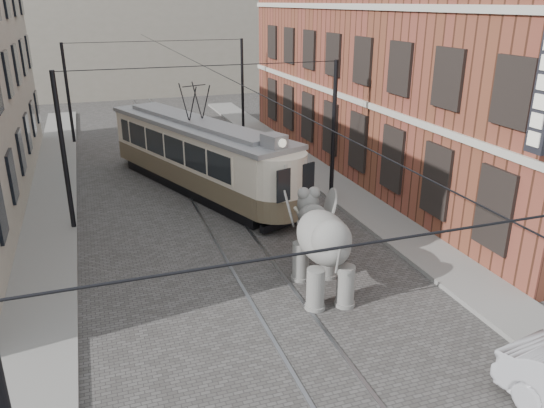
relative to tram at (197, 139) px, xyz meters
name	(u,v)px	position (x,y,z in m)	size (l,w,h in m)	color
ground	(261,278)	(0.10, -9.05, -2.42)	(120.00, 120.00, 0.00)	#484542
tram_rails	(261,278)	(0.10, -9.05, -2.40)	(1.54, 80.00, 0.02)	slate
sidewalk_right	(424,250)	(6.10, -9.05, -2.34)	(2.00, 60.00, 0.15)	slate
sidewalk_left	(40,313)	(-6.40, -9.05, -2.34)	(2.00, 60.00, 0.15)	slate
brick_building	(418,50)	(11.10, -0.05, 3.58)	(8.00, 26.00, 12.00)	brown
distant_block	(128,15)	(0.10, 30.95, 4.58)	(28.00, 10.00, 14.00)	gray
catenary	(215,149)	(-0.10, -4.05, 0.58)	(11.00, 30.20, 6.00)	black
tram	(197,139)	(0.00, 0.00, 0.00)	(2.51, 12.18, 4.83)	beige
elephant	(323,250)	(1.58, -10.41, -1.03)	(2.49, 4.53, 2.77)	#66635E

